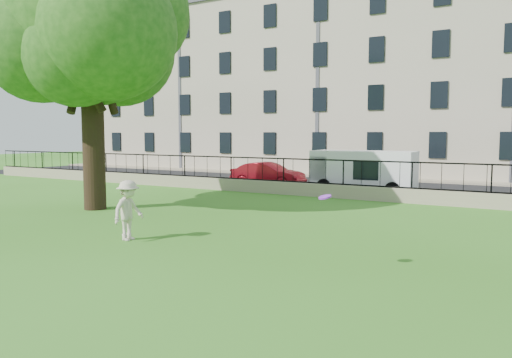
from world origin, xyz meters
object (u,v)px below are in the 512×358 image
Objects in this scene: man at (128,210)px; frisbee at (325,197)px; white_van at (363,172)px; tree at (89,24)px; red_sedan at (268,175)px.

frisbee is (5.76, -0.16, 0.76)m from man.
frisbee is 0.06× the size of white_van.
white_van is at bearing 55.10° from tree.
man is 13.89m from white_van.
white_van is at bearing -91.28° from red_sedan.
frisbee reaches higher than red_sedan.
man is at bearing -33.11° from tree.
white_van is at bearing 105.70° from frisbee.
man is 0.33× the size of white_van.
red_sedan is (-3.45, 13.72, -0.15)m from man.
white_van reaches higher than frisbee.
tree is 2.57× the size of red_sedan.
white_van is (1.85, 13.76, 0.21)m from man.
red_sedan is (1.88, 10.24, -6.27)m from tree.
white_van is (7.18, 10.29, -5.91)m from tree.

